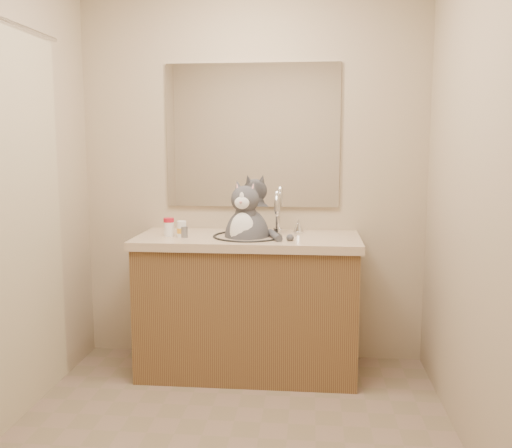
{
  "coord_description": "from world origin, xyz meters",
  "views": [
    {
      "loc": [
        0.37,
        -2.4,
        1.41
      ],
      "look_at": [
        0.08,
        0.65,
        0.97
      ],
      "focal_mm": 40.0,
      "sensor_mm": 36.0,
      "label": 1
    }
  ],
  "objects_px": {
    "pill_bottle_orange": "(182,229)",
    "grey_canister": "(184,232)",
    "pill_bottle_redcap": "(169,227)",
    "cat": "(247,234)"
  },
  "relations": [
    {
      "from": "cat",
      "to": "grey_canister",
      "type": "relative_size",
      "value": 8.3
    },
    {
      "from": "pill_bottle_orange",
      "to": "grey_canister",
      "type": "xyz_separation_m",
      "value": [
        0.02,
        -0.02,
        -0.01
      ]
    },
    {
      "from": "pill_bottle_redcap",
      "to": "pill_bottle_orange",
      "type": "bearing_deg",
      "value": -18.56
    },
    {
      "from": "pill_bottle_orange",
      "to": "grey_canister",
      "type": "height_order",
      "value": "pill_bottle_orange"
    },
    {
      "from": "grey_canister",
      "to": "pill_bottle_redcap",
      "type": "bearing_deg",
      "value": 156.85
    },
    {
      "from": "cat",
      "to": "pill_bottle_redcap",
      "type": "bearing_deg",
      "value": -167.48
    },
    {
      "from": "pill_bottle_orange",
      "to": "grey_canister",
      "type": "distance_m",
      "value": 0.03
    },
    {
      "from": "pill_bottle_redcap",
      "to": "grey_canister",
      "type": "xyz_separation_m",
      "value": [
        0.1,
        -0.04,
        -0.02
      ]
    },
    {
      "from": "grey_canister",
      "to": "pill_bottle_orange",
      "type": "bearing_deg",
      "value": 141.25
    },
    {
      "from": "cat",
      "to": "pill_bottle_redcap",
      "type": "xyz_separation_m",
      "value": [
        -0.47,
        -0.03,
        0.04
      ]
    }
  ]
}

